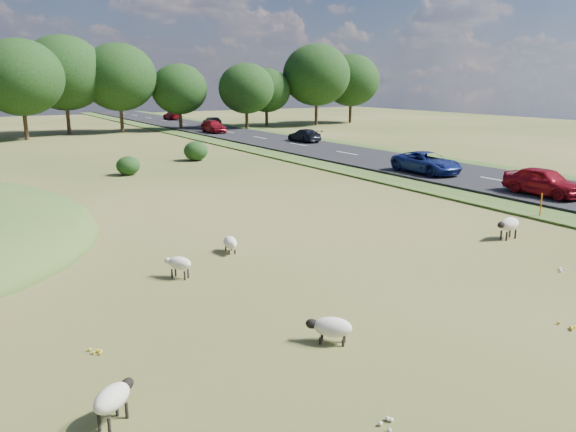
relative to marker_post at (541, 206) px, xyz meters
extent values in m
plane|color=#39531A|center=(-14.19, 18.96, -0.60)|extent=(160.00, 160.00, 0.00)
cube|color=black|center=(5.81, 28.96, -0.47)|extent=(8.00, 150.00, 0.25)
cylinder|color=black|center=(-16.27, 51.94, 1.35)|extent=(0.44, 0.44, 3.90)
ellipsoid|color=black|center=(-16.27, 51.94, 6.11)|extent=(9.09, 9.09, 8.18)
cylinder|color=black|center=(-10.94, 56.86, 1.51)|extent=(0.44, 0.44, 4.22)
ellipsoid|color=black|center=(-10.94, 56.86, 6.67)|extent=(9.85, 9.85, 8.86)
cylinder|color=black|center=(-4.74, 55.91, 1.37)|extent=(0.44, 0.44, 3.94)
ellipsoid|color=black|center=(-4.74, 55.91, 6.19)|extent=(9.20, 9.20, 8.28)
cylinder|color=black|center=(2.68, 54.97, 0.94)|extent=(0.44, 0.44, 3.09)
ellipsoid|color=black|center=(2.68, 54.97, 4.72)|extent=(7.20, 7.20, 6.48)
cylinder|color=black|center=(10.58, 51.42, 0.96)|extent=(0.44, 0.44, 3.12)
ellipsoid|color=black|center=(10.58, 51.42, 4.78)|extent=(7.29, 7.29, 6.56)
cylinder|color=black|center=(15.71, 55.22, 0.87)|extent=(0.44, 0.44, 2.93)
ellipsoid|color=black|center=(15.71, 55.22, 4.45)|extent=(6.84, 6.84, 6.16)
cylinder|color=black|center=(22.67, 52.92, 1.48)|extent=(0.44, 0.44, 4.16)
ellipsoid|color=black|center=(22.67, 52.92, 6.57)|extent=(9.71, 9.71, 8.74)
cylinder|color=black|center=(30.36, 54.86, 1.27)|extent=(0.44, 0.44, 3.74)
ellipsoid|color=black|center=(30.36, 54.86, 5.83)|extent=(8.72, 8.72, 7.84)
ellipsoid|color=black|center=(-13.27, 22.57, 0.05)|extent=(1.60, 1.60, 1.31)
ellipsoid|color=black|center=(-6.54, 26.91, 0.19)|extent=(1.94, 1.94, 1.59)
cylinder|color=#D8590C|center=(0.00, 0.00, 0.00)|extent=(0.06, 0.06, 1.20)
ellipsoid|color=beige|center=(-14.97, 2.59, -0.20)|extent=(0.63, 0.96, 0.46)
ellipsoid|color=silver|center=(-15.06, 2.11, -0.17)|extent=(0.27, 0.32, 0.23)
cylinder|color=black|center=(-14.91, 2.31, -0.52)|extent=(0.06, 0.06, 0.17)
cylinder|color=black|center=(-15.13, 2.35, -0.52)|extent=(0.06, 0.06, 0.17)
cylinder|color=black|center=(-14.82, 2.82, -0.52)|extent=(0.06, 0.06, 0.17)
cylinder|color=black|center=(-15.03, 2.87, -0.52)|extent=(0.06, 0.06, 0.17)
ellipsoid|color=beige|center=(-4.36, -1.62, 0.04)|extent=(1.07, 0.62, 0.53)
ellipsoid|color=black|center=(-4.92, -1.66, 0.08)|extent=(0.35, 0.28, 0.27)
cylinder|color=black|center=(-4.65, -1.77, -0.41)|extent=(0.08, 0.08, 0.38)
cylinder|color=black|center=(-4.67, -1.51, -0.41)|extent=(0.08, 0.08, 0.38)
cylinder|color=black|center=(-4.05, -1.73, -0.41)|extent=(0.08, 0.08, 0.38)
cylinder|color=black|center=(-4.07, -1.47, -0.41)|extent=(0.08, 0.08, 0.38)
ellipsoid|color=beige|center=(-17.62, 0.85, -0.08)|extent=(0.85, 0.94, 0.43)
ellipsoid|color=silver|center=(-17.89, 1.22, -0.05)|extent=(0.33, 0.34, 0.22)
cylinder|color=black|center=(-17.85, 0.98, -0.45)|extent=(0.06, 0.06, 0.31)
cylinder|color=black|center=(-17.68, 1.11, -0.45)|extent=(0.06, 0.06, 0.31)
cylinder|color=black|center=(-17.56, 0.59, -0.45)|extent=(0.06, 0.06, 0.31)
cylinder|color=black|center=(-17.39, 0.71, -0.45)|extent=(0.06, 0.06, 0.31)
ellipsoid|color=beige|center=(-16.05, -5.60, -0.17)|extent=(1.06, 1.04, 0.50)
ellipsoid|color=black|center=(-16.43, -5.24, -0.14)|extent=(0.39, 0.39, 0.25)
cylinder|color=black|center=(-16.34, -5.49, -0.51)|extent=(0.07, 0.07, 0.18)
cylinder|color=black|center=(-16.17, -5.32, -0.51)|extent=(0.07, 0.07, 0.18)
cylinder|color=black|center=(-15.93, -5.88, -0.51)|extent=(0.07, 0.07, 0.18)
cylinder|color=black|center=(-15.77, -5.71, -0.51)|extent=(0.07, 0.07, 0.18)
ellipsoid|color=beige|center=(-21.58, -6.24, -0.04)|extent=(1.00, 0.93, 0.46)
ellipsoid|color=black|center=(-21.20, -5.93, -0.01)|extent=(0.36, 0.35, 0.23)
cylinder|color=black|center=(-21.45, -5.98, -0.44)|extent=(0.07, 0.07, 0.33)
cylinder|color=black|center=(-21.31, -6.16, -0.44)|extent=(0.07, 0.07, 0.33)
cylinder|color=black|center=(-21.86, -6.31, -0.44)|extent=(0.07, 0.07, 0.33)
cylinder|color=black|center=(-21.72, -6.49, -0.44)|extent=(0.07, 0.07, 0.33)
imported|color=maroon|center=(3.91, 2.62, 0.41)|extent=(1.80, 4.47, 1.52)
imported|color=black|center=(7.71, 32.78, 0.30)|extent=(1.81, 4.46, 1.29)
imported|color=maroon|center=(3.91, 47.13, 0.42)|extent=(1.81, 4.49, 1.53)
imported|color=navy|center=(3.91, 11.49, 0.36)|extent=(2.37, 5.14, 1.43)
imported|color=maroon|center=(7.71, 72.15, 0.34)|extent=(1.94, 4.76, 1.38)
imported|color=black|center=(7.71, 56.37, 0.26)|extent=(1.29, 3.69, 1.22)
camera|label=1|loc=(-23.60, -16.00, 5.74)|focal=35.00mm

